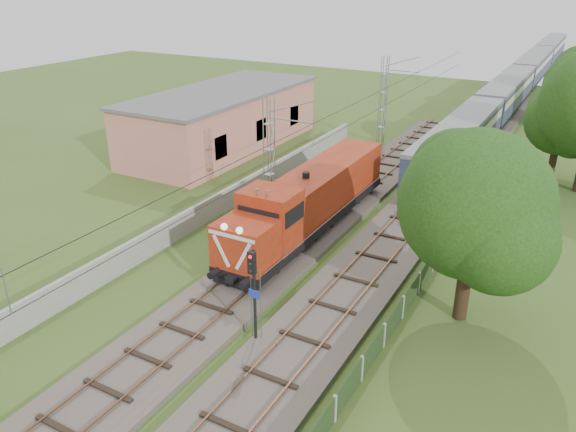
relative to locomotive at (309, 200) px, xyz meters
The scene contains 12 objects.
ground 11.80m from the locomotive, 90.00° to the right, with size 140.00×140.00×0.00m, color #3D5921.
track_main 5.02m from the locomotive, 90.00° to the right, with size 4.20×70.00×0.45m.
track_side 9.99m from the locomotive, 59.25° to the left, with size 4.20×80.00×0.45m.
catenary 3.50m from the locomotive, behind, with size 3.31×70.00×8.00m.
boundary_wall 6.67m from the locomotive, behind, with size 0.25×40.00×1.50m, color #9E9E99.
station_building 19.47m from the locomotive, 140.40° to the left, with size 8.40×20.40×5.22m.
fence 11.85m from the locomotive, 47.05° to the right, with size 0.12×32.00×1.20m.
locomotive is the anchor object (origin of this frame).
coach_rake 49.48m from the locomotive, 84.20° to the left, with size 2.91×86.72×3.36m.
signal_post 11.58m from the locomotive, 74.49° to the right, with size 0.51×0.39×4.59m.
tree_a 11.92m from the locomotive, 24.37° to the right, with size 6.94×6.61×9.00m.
tree_c 21.94m from the locomotive, 56.85° to the left, with size 5.55×5.28×7.19m.
Camera 1 is at (14.07, -16.32, 14.90)m, focal length 35.00 mm.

